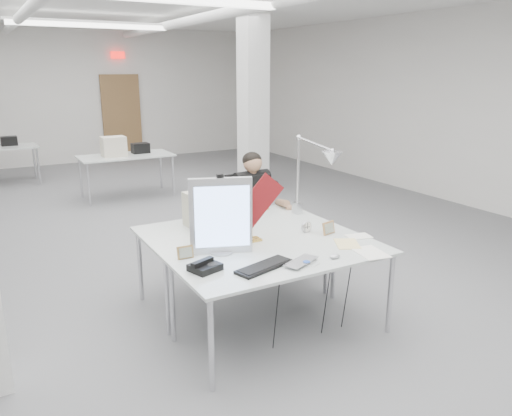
{
  "coord_description": "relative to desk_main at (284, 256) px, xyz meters",
  "views": [
    {
      "loc": [
        -2.09,
        -5.73,
        2.22
      ],
      "look_at": [
        0.02,
        -2.0,
        1.02
      ],
      "focal_mm": 35.0,
      "sensor_mm": 36.0,
      "label": 1
    }
  ],
  "objects": [
    {
      "name": "laptop",
      "position": [
        0.02,
        -0.29,
        0.03
      ],
      "size": [
        0.38,
        0.33,
        0.03
      ],
      "primitive_type": "imported",
      "rotation": [
        0.0,
        0.0,
        0.42
      ],
      "color": "#AFB0B4",
      "rests_on": "desk_main"
    },
    {
      "name": "paper_stack_c",
      "position": [
        0.83,
        0.04,
        0.02
      ],
      "size": [
        0.24,
        0.19,
        0.01
      ],
      "primitive_type": "cube",
      "rotation": [
        0.0,
        0.0,
        -0.21
      ],
      "color": "white",
      "rests_on": "desk_main"
    },
    {
      "name": "desk_clock",
      "position": [
        0.49,
        0.39,
        0.06
      ],
      "size": [
        0.11,
        0.05,
        0.11
      ],
      "primitive_type": "cylinder",
      "rotation": [
        1.57,
        0.0,
        0.14
      ],
      "color": "#ACADB1",
      "rests_on": "desk_main"
    },
    {
      "name": "picture_frame_right",
      "position": [
        0.64,
        0.24,
        0.07
      ],
      "size": [
        0.15,
        0.07,
        0.12
      ],
      "primitive_type": "cube",
      "rotation": [
        -0.21,
        0.0,
        0.22
      ],
      "color": "#B37F4D",
      "rests_on": "desk_main"
    },
    {
      "name": "desk_main",
      "position": [
        0.0,
        0.0,
        0.0
      ],
      "size": [
        1.8,
        0.9,
        0.02
      ],
      "primitive_type": "cube",
      "color": "silver",
      "rests_on": "room_shell"
    },
    {
      "name": "pennant",
      "position": [
        -0.13,
        0.25,
        0.39
      ],
      "size": [
        0.49,
        0.12,
        0.53
      ],
      "primitive_type": "cube",
      "rotation": [
        0.0,
        -0.87,
        -0.22
      ],
      "color": "maroon",
      "rests_on": "monitor"
    },
    {
      "name": "office_chair",
      "position": [
        0.55,
        1.57,
        -0.19
      ],
      "size": [
        0.58,
        0.58,
        1.11
      ],
      "primitive_type": null,
      "rotation": [
        0.0,
        0.0,
        0.06
      ],
      "color": "black",
      "rests_on": "room_shell"
    },
    {
      "name": "desk_phone",
      "position": [
        -0.7,
        0.0,
        0.04
      ],
      "size": [
        0.26,
        0.24,
        0.05
      ],
      "primitive_type": "cube",
      "rotation": [
        0.0,
        0.0,
        0.3
      ],
      "color": "black",
      "rests_on": "desk_main"
    },
    {
      "name": "bg_desk_a",
      "position": [
        0.2,
        5.5,
        0.0
      ],
      "size": [
        1.6,
        0.8,
        0.02
      ],
      "primitive_type": "cube",
      "color": "silver",
      "rests_on": "room_shell"
    },
    {
      "name": "paper_stack_b",
      "position": [
        0.61,
        -0.07,
        0.02
      ],
      "size": [
        0.29,
        0.33,
        0.01
      ],
      "primitive_type": "cube",
      "rotation": [
        0.0,
        0.0,
        -0.49
      ],
      "color": "#E8D18A",
      "rests_on": "desk_main"
    },
    {
      "name": "monitor",
      "position": [
        -0.43,
        0.28,
        0.33
      ],
      "size": [
        0.5,
        0.23,
        0.63
      ],
      "primitive_type": "cube",
      "rotation": [
        0.0,
        0.0,
        -0.35
      ],
      "color": "#BBBCC0",
      "rests_on": "desk_main"
    },
    {
      "name": "keyboard",
      "position": [
        -0.29,
        -0.18,
        0.02
      ],
      "size": [
        0.51,
        0.29,
        0.02
      ],
      "primitive_type": "cube",
      "rotation": [
        0.0,
        0.0,
        0.27
      ],
      "color": "black",
      "rests_on": "desk_main"
    },
    {
      "name": "picture_frame_left",
      "position": [
        -0.74,
        0.31,
        0.07
      ],
      "size": [
        0.14,
        0.04,
        0.11
      ],
      "primitive_type": "cube",
      "rotation": [
        -0.21,
        0.0,
        -0.06
      ],
      "color": "#A67F47",
      "rests_on": "desk_main"
    },
    {
      "name": "room_shell",
      "position": [
        0.04,
        2.63,
        0.95
      ],
      "size": [
        10.04,
        14.04,
        3.24
      ],
      "color": "#5C5D5F",
      "rests_on": "ground"
    },
    {
      "name": "seated_person",
      "position": [
        0.55,
        1.52,
        0.16
      ],
      "size": [
        0.51,
        0.63,
        0.9
      ],
      "primitive_type": null,
      "rotation": [
        0.0,
        0.0,
        0.06
      ],
      "color": "black",
      "rests_on": "office_chair"
    },
    {
      "name": "architect_lamp",
      "position": [
        0.77,
        0.7,
        0.49
      ],
      "size": [
        0.3,
        0.76,
        0.95
      ],
      "primitive_type": null,
      "rotation": [
        0.0,
        0.0,
        0.06
      ],
      "color": "#B0B1B5",
      "rests_on": "desk_second"
    },
    {
      "name": "desk_second",
      "position": [
        0.0,
        0.9,
        0.0
      ],
      "size": [
        1.8,
        0.9,
        0.02
      ],
      "primitive_type": "cube",
      "color": "silver",
      "rests_on": "room_shell"
    },
    {
      "name": "paper_stack_a",
      "position": [
        0.64,
        -0.33,
        0.02
      ],
      "size": [
        0.27,
        0.34,
        0.01
      ],
      "primitive_type": "cube",
      "rotation": [
        0.0,
        0.0,
        -0.17
      ],
      "color": "white",
      "rests_on": "desk_main"
    },
    {
      "name": "bankers_lamp",
      "position": [
        -0.07,
        0.42,
        0.17
      ],
      "size": [
        0.29,
        0.16,
        0.32
      ],
      "primitive_type": null,
      "rotation": [
        0.0,
        0.0,
        0.16
      ],
      "color": "gold",
      "rests_on": "desk_main"
    },
    {
      "name": "beige_monitor",
      "position": [
        -0.24,
        1.02,
        0.18
      ],
      "size": [
        0.37,
        0.36,
        0.33
      ],
      "primitive_type": "cube",
      "rotation": [
        0.0,
        0.0,
        0.08
      ],
      "color": "#B8B499",
      "rests_on": "desk_second"
    },
    {
      "name": "mouse",
      "position": [
        0.3,
        -0.28,
        0.03
      ],
      "size": [
        0.11,
        0.09,
        0.04
      ],
      "primitive_type": "ellipsoid",
      "rotation": [
        0.0,
        0.0,
        0.4
      ],
      "color": "#AEAFB3",
      "rests_on": "desk_main"
    }
  ]
}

